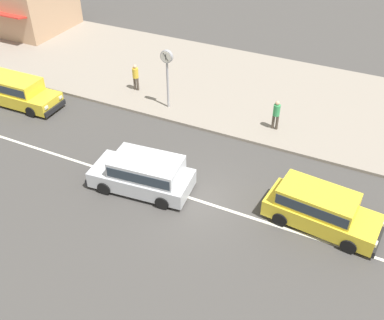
# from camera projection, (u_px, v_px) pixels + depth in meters

# --- Properties ---
(ground_plane) EXTENTS (160.00, 160.00, 0.00)m
(ground_plane) POSITION_uv_depth(u_px,v_px,m) (185.00, 196.00, 19.01)
(ground_plane) COLOR #423F3D
(lane_centre_stripe) EXTENTS (50.40, 0.14, 0.01)m
(lane_centre_stripe) POSITION_uv_depth(u_px,v_px,m) (185.00, 196.00, 19.00)
(lane_centre_stripe) COLOR silver
(lane_centre_stripe) RESTS_ON ground
(kerb_strip) EXTENTS (68.00, 10.00, 0.15)m
(kerb_strip) POSITION_uv_depth(u_px,v_px,m) (260.00, 93.00, 26.06)
(kerb_strip) COLOR gray
(kerb_strip) RESTS_ON ground
(minivan_silver_0) EXTENTS (4.56, 2.32, 1.56)m
(minivan_silver_0) POSITION_uv_depth(u_px,v_px,m) (144.00, 173.00, 18.92)
(minivan_silver_0) COLOR #B7BABF
(minivan_silver_0) RESTS_ON ground
(minivan_yellow_2) EXTENTS (4.85, 1.91, 1.56)m
(minivan_yellow_2) POSITION_uv_depth(u_px,v_px,m) (16.00, 90.00, 24.70)
(minivan_yellow_2) COLOR yellow
(minivan_yellow_2) RESTS_ON ground
(minivan_yellow_3) EXTENTS (4.57, 2.17, 1.56)m
(minivan_yellow_3) POSITION_uv_depth(u_px,v_px,m) (320.00, 208.00, 17.22)
(minivan_yellow_3) COLOR yellow
(minivan_yellow_3) RESTS_ON ground
(street_clock) EXTENTS (0.67, 0.22, 3.29)m
(street_clock) POSITION_uv_depth(u_px,v_px,m) (167.00, 65.00, 23.14)
(street_clock) COLOR #9E9EA3
(street_clock) RESTS_ON kerb_strip
(pedestrian_by_shop) EXTENTS (0.34, 0.34, 1.57)m
(pedestrian_by_shop) POSITION_uv_depth(u_px,v_px,m) (136.00, 75.00, 25.65)
(pedestrian_by_shop) COLOR #4C4238
(pedestrian_by_shop) RESTS_ON kerb_strip
(pedestrian_far_end) EXTENTS (0.34, 0.34, 1.59)m
(pedestrian_far_end) POSITION_uv_depth(u_px,v_px,m) (276.00, 113.00, 22.34)
(pedestrian_far_end) COLOR #4C4238
(pedestrian_far_end) RESTS_ON kerb_strip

